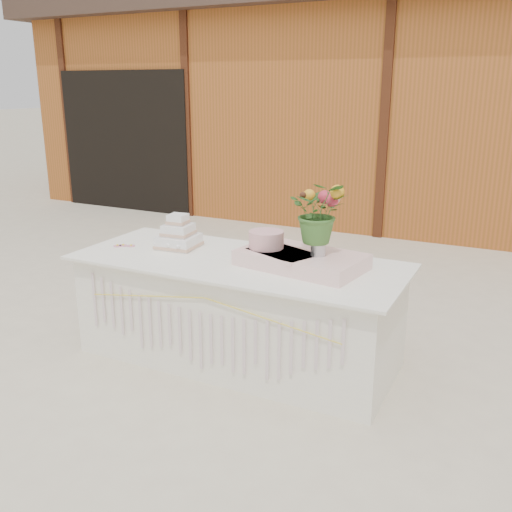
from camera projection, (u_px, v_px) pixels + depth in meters
The scene contains 9 objects.
ground at pixel (238, 358), 4.30m from camera, with size 80.00×80.00×0.00m, color beige.
barn at pixel (417, 105), 8.96m from camera, with size 12.60×4.60×3.30m.
cake_table at pixel (238, 310), 4.18m from camera, with size 2.40×1.00×0.77m.
wedding_cake at pixel (179, 236), 4.37m from camera, with size 0.31×0.31×0.26m.
pink_cake_stand at pixel (266, 245), 3.99m from camera, with size 0.31×0.31×0.23m.
satin_runner at pixel (301, 260), 3.90m from camera, with size 0.84×0.48×0.11m, color #FFCFCD.
flower_vase at pixel (318, 246), 3.80m from camera, with size 0.10×0.10×0.14m, color silver.
bouquet at pixel (320, 205), 3.72m from camera, with size 0.38×0.33×0.42m, color #3A692A.
loose_flowers at pixel (132, 242), 4.52m from camera, with size 0.12×0.30×0.02m, color pink, non-canonical shape.
Camera 1 is at (1.86, -3.43, 1.97)m, focal length 40.00 mm.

